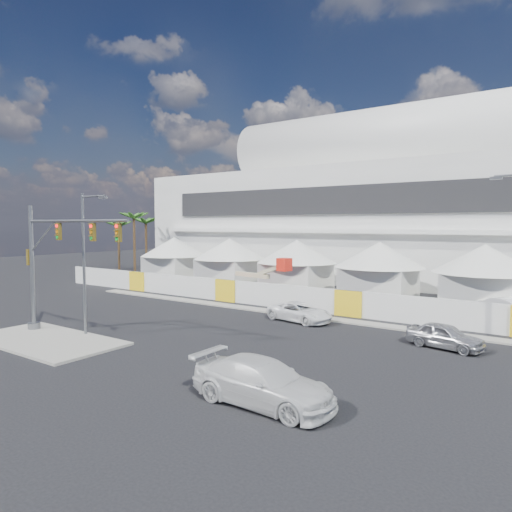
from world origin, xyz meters
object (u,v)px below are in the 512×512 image
Objects in this scene: lot_car_a at (512,309)px; pickup_near at (263,382)px; pickup_curb at (300,312)px; sedan_silver at (445,336)px; streetlight_median at (86,254)px; traffic_mast at (49,263)px; boom_lift at (249,286)px.

pickup_near is at bearing -162.85° from lot_car_a.
pickup_curb is at bearing 159.44° from lot_car_a.
pickup_curb is (-10.33, 1.63, -0.03)m from sedan_silver.
traffic_mast is at bearing -154.51° from streetlight_median.
streetlight_median reaches higher than pickup_near.
pickup_curb is at bearing 52.64° from streetlight_median.
lot_car_a is 0.54× the size of streetlight_median.
traffic_mast is at bearing 85.79° from pickup_near.
pickup_near is at bearing 173.88° from sedan_silver.
boom_lift is (1.82, 19.22, -3.51)m from traffic_mast.
boom_lift is at bearing 78.88° from sedan_silver.
sedan_silver is 13.24m from pickup_near.
lot_car_a reaches higher than sedan_silver.
boom_lift is at bearing 84.60° from traffic_mast.
sedan_silver is 10.46m from pickup_curb.
pickup_near is 0.61× the size of traffic_mast.
streetlight_median is at bearing -77.78° from boom_lift.
streetlight_median is (2.31, 1.10, 0.60)m from traffic_mast.
sedan_silver is at bearing -12.09° from boom_lift.
sedan_silver is 21.28m from boom_lift.
traffic_mast reaches higher than pickup_near.
streetlight_median is (-19.13, -9.89, 4.49)m from sedan_silver.
pickup_near is 0.74× the size of boom_lift.
pickup_near is 24.73m from lot_car_a.
traffic_mast is 2.62m from streetlight_median.
traffic_mast reaches higher than pickup_curb.
boom_lift reaches higher than lot_car_a.
lot_car_a reaches higher than pickup_curb.
sedan_silver is 0.70× the size of pickup_near.
sedan_silver is at bearing -159.46° from lot_car_a.
lot_car_a is at bearing 0.23° from sedan_silver.
pickup_near is 26.02m from boom_lift.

